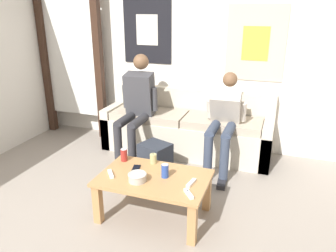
{
  "coord_description": "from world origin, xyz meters",
  "views": [
    {
      "loc": [
        1.38,
        -1.62,
        1.83
      ],
      "look_at": [
        0.33,
        1.35,
        0.68
      ],
      "focal_mm": 35.0,
      "sensor_mm": 36.0,
      "label": 1
    }
  ],
  "objects_px": {
    "drink_can_blue": "(165,171)",
    "cell_phone": "(136,168)",
    "coffee_table": "(154,184)",
    "backpack": "(155,161)",
    "couch": "(186,130)",
    "drink_can_red": "(124,155)",
    "game_controller_near_left": "(111,174)",
    "game_controller_far_center": "(189,194)",
    "person_seated_teen": "(224,119)",
    "game_controller_near_right": "(191,183)",
    "pillar_candle": "(153,159)",
    "ceramic_bowl": "(137,177)",
    "person_seated_adult": "(137,104)"
  },
  "relations": [
    {
      "from": "drink_can_blue",
      "to": "cell_phone",
      "type": "bearing_deg",
      "value": 169.96
    },
    {
      "from": "coffee_table",
      "to": "backpack",
      "type": "height_order",
      "value": "coffee_table"
    },
    {
      "from": "couch",
      "to": "cell_phone",
      "type": "bearing_deg",
      "value": -93.14
    },
    {
      "from": "couch",
      "to": "backpack",
      "type": "relative_size",
      "value": 5.59
    },
    {
      "from": "coffee_table",
      "to": "drink_can_red",
      "type": "height_order",
      "value": "drink_can_red"
    },
    {
      "from": "couch",
      "to": "drink_can_blue",
      "type": "distance_m",
      "value": 1.49
    },
    {
      "from": "drink_can_red",
      "to": "game_controller_near_left",
      "type": "bearing_deg",
      "value": -86.21
    },
    {
      "from": "backpack",
      "to": "game_controller_far_center",
      "type": "distance_m",
      "value": 1.15
    },
    {
      "from": "person_seated_teen",
      "to": "game_controller_near_right",
      "type": "relative_size",
      "value": 7.49
    },
    {
      "from": "coffee_table",
      "to": "pillar_candle",
      "type": "relative_size",
      "value": 9.33
    },
    {
      "from": "couch",
      "to": "ceramic_bowl",
      "type": "distance_m",
      "value": 1.62
    },
    {
      "from": "couch",
      "to": "backpack",
      "type": "bearing_deg",
      "value": -100.81
    },
    {
      "from": "backpack",
      "to": "drink_can_blue",
      "type": "xyz_separation_m",
      "value": [
        0.38,
        -0.69,
        0.28
      ]
    },
    {
      "from": "drink_can_blue",
      "to": "game_controller_near_left",
      "type": "xyz_separation_m",
      "value": [
        -0.47,
        -0.13,
        -0.05
      ]
    },
    {
      "from": "game_controller_near_left",
      "to": "cell_phone",
      "type": "distance_m",
      "value": 0.25
    },
    {
      "from": "drink_can_red",
      "to": "game_controller_far_center",
      "type": "distance_m",
      "value": 0.87
    },
    {
      "from": "couch",
      "to": "person_seated_adult",
      "type": "distance_m",
      "value": 0.76
    },
    {
      "from": "drink_can_blue",
      "to": "game_controller_near_left",
      "type": "bearing_deg",
      "value": -164.42
    },
    {
      "from": "backpack",
      "to": "game_controller_near_right",
      "type": "height_order",
      "value": "game_controller_near_right"
    },
    {
      "from": "game_controller_near_left",
      "to": "game_controller_near_right",
      "type": "distance_m",
      "value": 0.73
    },
    {
      "from": "game_controller_near_right",
      "to": "game_controller_far_center",
      "type": "distance_m",
      "value": 0.17
    },
    {
      "from": "coffee_table",
      "to": "cell_phone",
      "type": "distance_m",
      "value": 0.24
    },
    {
      "from": "coffee_table",
      "to": "drink_can_blue",
      "type": "bearing_deg",
      "value": 16.09
    },
    {
      "from": "coffee_table",
      "to": "game_controller_far_center",
      "type": "height_order",
      "value": "game_controller_far_center"
    },
    {
      "from": "game_controller_near_left",
      "to": "game_controller_far_center",
      "type": "distance_m",
      "value": 0.76
    },
    {
      "from": "coffee_table",
      "to": "person_seated_adult",
      "type": "bearing_deg",
      "value": 120.87
    },
    {
      "from": "game_controller_near_right",
      "to": "cell_phone",
      "type": "relative_size",
      "value": 1.0
    },
    {
      "from": "coffee_table",
      "to": "ceramic_bowl",
      "type": "height_order",
      "value": "ceramic_bowl"
    },
    {
      "from": "backpack",
      "to": "couch",
      "type": "bearing_deg",
      "value": 79.19
    },
    {
      "from": "couch",
      "to": "game_controller_far_center",
      "type": "height_order",
      "value": "couch"
    },
    {
      "from": "couch",
      "to": "game_controller_near_left",
      "type": "xyz_separation_m",
      "value": [
        -0.24,
        -1.59,
        0.12
      ]
    },
    {
      "from": "drink_can_red",
      "to": "game_controller_near_right",
      "type": "bearing_deg",
      "value": -16.42
    },
    {
      "from": "game_controller_far_center",
      "to": "drink_can_blue",
      "type": "bearing_deg",
      "value": 142.32
    },
    {
      "from": "game_controller_near_right",
      "to": "couch",
      "type": "bearing_deg",
      "value": 107.87
    },
    {
      "from": "person_seated_teen",
      "to": "backpack",
      "type": "relative_size",
      "value": 2.83
    },
    {
      "from": "drink_can_blue",
      "to": "game_controller_near_left",
      "type": "distance_m",
      "value": 0.49
    },
    {
      "from": "ceramic_bowl",
      "to": "game_controller_far_center",
      "type": "height_order",
      "value": "ceramic_bowl"
    },
    {
      "from": "game_controller_near_left",
      "to": "cell_phone",
      "type": "bearing_deg",
      "value": 48.45
    },
    {
      "from": "person_seated_teen",
      "to": "drink_can_red",
      "type": "height_order",
      "value": "person_seated_teen"
    },
    {
      "from": "person_seated_adult",
      "to": "pillar_candle",
      "type": "xyz_separation_m",
      "value": [
        0.57,
        -0.88,
        -0.25
      ]
    },
    {
      "from": "person_seated_teen",
      "to": "game_controller_near_left",
      "type": "xyz_separation_m",
      "value": [
        -0.78,
        -1.28,
        -0.2
      ]
    },
    {
      "from": "coffee_table",
      "to": "backpack",
      "type": "bearing_deg",
      "value": 111.41
    },
    {
      "from": "ceramic_bowl",
      "to": "game_controller_near_left",
      "type": "height_order",
      "value": "ceramic_bowl"
    },
    {
      "from": "game_controller_near_left",
      "to": "cell_phone",
      "type": "xyz_separation_m",
      "value": [
        0.17,
        0.19,
        -0.01
      ]
    },
    {
      "from": "coffee_table",
      "to": "drink_can_blue",
      "type": "relative_size",
      "value": 7.89
    },
    {
      "from": "game_controller_near_right",
      "to": "drink_can_red",
      "type": "bearing_deg",
      "value": 163.58
    },
    {
      "from": "backpack",
      "to": "ceramic_bowl",
      "type": "bearing_deg",
      "value": -78.07
    },
    {
      "from": "ceramic_bowl",
      "to": "game_controller_near_left",
      "type": "bearing_deg",
      "value": 176.55
    },
    {
      "from": "person_seated_adult",
      "to": "ceramic_bowl",
      "type": "height_order",
      "value": "person_seated_adult"
    },
    {
      "from": "backpack",
      "to": "drink_can_blue",
      "type": "relative_size",
      "value": 3.15
    }
  ]
}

